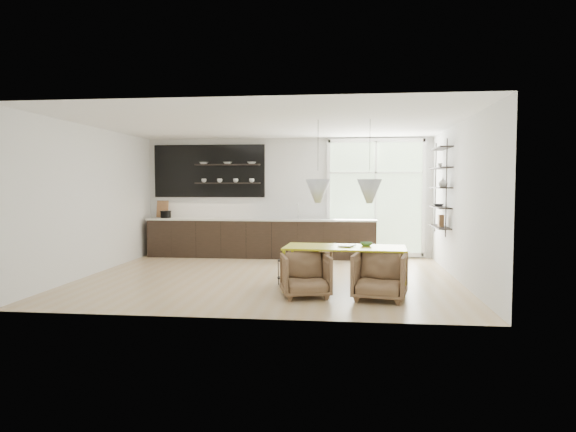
# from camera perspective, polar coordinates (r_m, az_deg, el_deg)

# --- Properties ---
(room) EXTENTS (7.02, 6.01, 2.91)m
(room) POSITION_cam_1_polar(r_m,az_deg,el_deg) (10.69, 1.83, 1.88)
(room) COLOR tan
(room) RESTS_ON ground
(kitchen_run) EXTENTS (5.54, 0.69, 2.75)m
(kitchen_run) POSITION_cam_1_polar(r_m,az_deg,el_deg) (12.48, -3.44, -1.85)
(kitchen_run) COLOR black
(kitchen_run) RESTS_ON ground
(right_shelving) EXTENTS (0.26, 1.22, 1.90)m
(right_shelving) POSITION_cam_1_polar(r_m,az_deg,el_deg) (10.89, 16.61, 2.77)
(right_shelving) COLOR black
(right_shelving) RESTS_ON ground
(dining_table) EXTENTS (2.06, 1.03, 0.73)m
(dining_table) POSITION_cam_1_polar(r_m,az_deg,el_deg) (8.63, 6.33, -3.72)
(dining_table) COLOR #B3AF0B
(dining_table) RESTS_ON ground
(armchair_back_left) EXTENTS (0.79, 0.80, 0.61)m
(armchair_back_left) POSITION_cam_1_polar(r_m,az_deg,el_deg) (9.42, 2.55, -5.42)
(armchair_back_left) COLOR brown
(armchair_back_left) RESTS_ON ground
(armchair_back_right) EXTENTS (0.85, 0.87, 0.65)m
(armchair_back_right) POSITION_cam_1_polar(r_m,az_deg,el_deg) (9.35, 10.31, -5.42)
(armchair_back_right) COLOR brown
(armchair_back_right) RESTS_ON ground
(armchair_front_left) EXTENTS (0.89, 0.90, 0.68)m
(armchair_front_left) POSITION_cam_1_polar(r_m,az_deg,el_deg) (8.10, 1.96, -6.61)
(armchair_front_left) COLOR brown
(armchair_front_left) RESTS_ON ground
(armchair_front_right) EXTENTS (0.92, 0.94, 0.73)m
(armchair_front_right) POSITION_cam_1_polar(r_m,az_deg,el_deg) (8.02, 10.18, -6.59)
(armchair_front_right) COLOR brown
(armchair_front_right) RESTS_ON ground
(wire_stool) EXTENTS (0.35, 0.35, 0.44)m
(wire_stool) POSITION_cam_1_polar(r_m,az_deg,el_deg) (9.09, -0.11, -5.86)
(wire_stool) COLOR black
(wire_stool) RESTS_ON ground
(table_book) EXTENTS (0.31, 0.35, 0.03)m
(table_book) POSITION_cam_1_polar(r_m,az_deg,el_deg) (8.67, 5.90, -3.27)
(table_book) COLOR white
(table_book) RESTS_ON dining_table
(table_bowl) EXTENTS (0.23, 0.23, 0.06)m
(table_bowl) POSITION_cam_1_polar(r_m,az_deg,el_deg) (8.75, 8.70, -3.11)
(table_bowl) COLOR #518950
(table_bowl) RESTS_ON dining_table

